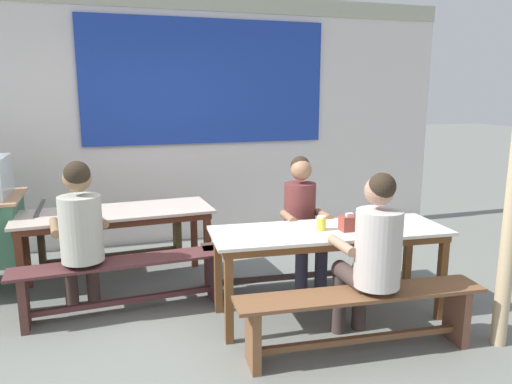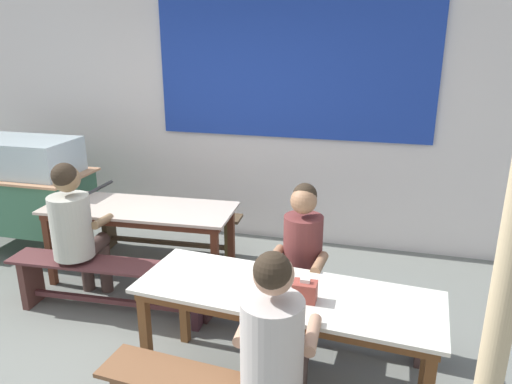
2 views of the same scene
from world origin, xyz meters
name	(u,v)px [view 2 (image 2 of 2)]	position (x,y,z in m)	size (l,w,h in m)	color
ground_plane	(168,357)	(0.00, 0.00, 0.00)	(40.00, 40.00, 0.00)	slate
backdrop_wall	(257,103)	(0.02, 2.41, 1.55)	(7.11, 0.23, 2.94)	silver
dining_table_far	(140,215)	(-0.73, 1.04, 0.66)	(1.80, 0.77, 0.74)	beige
dining_table_near	(286,301)	(0.89, -0.11, 0.67)	(1.94, 0.79, 0.74)	silver
bench_far_back	(167,225)	(-0.77, 1.66, 0.31)	(1.63, 0.34, 0.46)	#4F3D29
bench_far_front	(111,281)	(-0.70, 0.42, 0.31)	(1.78, 0.40, 0.46)	#552D2E
bench_near_back	(307,303)	(0.94, 0.51, 0.30)	(1.93, 0.39, 0.46)	#47342D
food_cart	(21,186)	(-2.28, 1.32, 0.73)	(1.79, 0.82, 1.24)	#3F7555
person_right_near_table	(300,259)	(0.88, 0.43, 0.70)	(0.42, 0.55, 1.25)	#353348
person_near_front	(275,346)	(0.95, -0.66, 0.73)	(0.44, 0.56, 1.30)	#433330
person_left_back_turned	(75,225)	(-1.01, 0.47, 0.75)	(0.48, 0.56, 1.30)	#45322E
tissue_box	(305,291)	(1.02, -0.19, 0.80)	(0.14, 0.11, 0.14)	brown
condiment_jar	(274,281)	(0.82, -0.11, 0.80)	(0.08, 0.08, 0.12)	yellow
wooden_support_post	(495,347)	(1.90, -0.90, 1.08)	(0.11, 0.11, 2.15)	tan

